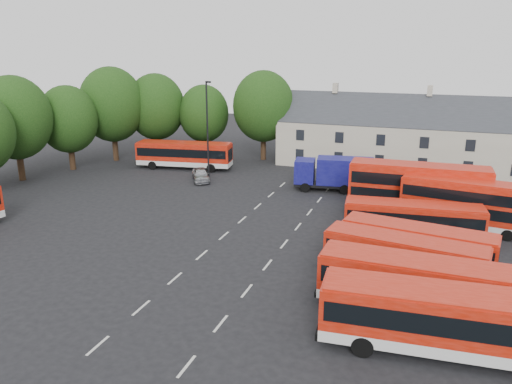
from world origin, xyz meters
TOP-DOWN VIEW (x-y plane):
  - ground at (0.00, 0.00)m, footprint 140.00×140.00m
  - lane_markings at (2.50, 2.00)m, footprint 5.15×33.80m
  - treeline at (-20.74, 19.36)m, footprint 29.92×32.59m
  - terrace_houses at (14.00, 30.00)m, footprint 35.70×7.13m
  - bus_row_a at (16.41, -8.86)m, footprint 12.21×3.67m
  - bus_row_b at (15.16, -5.18)m, footprint 11.46×2.90m
  - bus_row_c at (13.87, -1.07)m, footprint 10.30×3.76m
  - bus_row_d at (14.57, 1.40)m, footprint 10.29×3.74m
  - bus_row_e at (14.04, 6.36)m, footprint 10.55×3.48m
  - bus_dd_south at (17.93, 9.92)m, footprint 10.39×3.69m
  - bus_dd_north at (14.07, 11.83)m, footprint 11.68×2.99m
  - bus_north at (-13.38, 20.94)m, footprint 11.77×4.38m
  - box_truck at (5.72, 17.62)m, footprint 8.23×3.68m
  - silver_car at (-9.00, 16.39)m, footprint 3.70×4.57m
  - lamppost at (-8.95, 18.38)m, footprint 0.74×0.48m

SIDE VIEW (x-z plane):
  - ground at x=0.00m, z-range 0.00..0.00m
  - lane_markings at x=2.50m, z-range 0.00..0.01m
  - silver_car at x=-9.00m, z-range 0.00..1.46m
  - bus_row_d at x=14.57m, z-range 0.29..3.13m
  - bus_row_c at x=13.87m, z-range 0.29..3.13m
  - bus_row_e at x=14.04m, z-range 0.30..3.22m
  - bus_row_b at x=15.16m, z-range 0.33..3.55m
  - box_truck at x=5.72m, z-range 0.22..3.69m
  - bus_north at x=-13.38m, z-range 0.33..3.58m
  - bus_row_a at x=16.41m, z-range 0.34..3.75m
  - bus_dd_south at x=17.93m, z-range 0.29..4.46m
  - bus_dd_north at x=14.07m, z-range 0.33..5.09m
  - terrace_houses at x=14.00m, z-range -1.17..8.89m
  - lamppost at x=-8.95m, z-range 0.36..11.14m
  - treeline at x=-20.74m, z-range 0.68..12.69m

